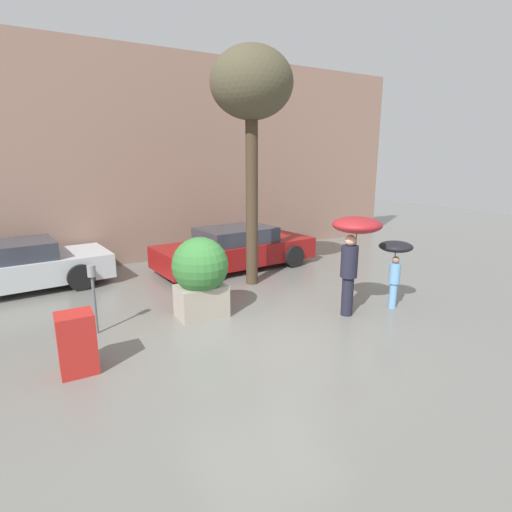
{
  "coord_description": "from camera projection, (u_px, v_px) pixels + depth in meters",
  "views": [
    {
      "loc": [
        -3.24,
        -5.34,
        3.01
      ],
      "look_at": [
        0.73,
        1.6,
        1.05
      ],
      "focal_mm": 28.0,
      "sensor_mm": 36.0,
      "label": 1
    }
  ],
  "objects": [
    {
      "name": "building_facade",
      "position": [
        150.0,
        159.0,
        11.55
      ],
      "size": [
        18.0,
        0.3,
        6.0
      ],
      "color": "#8C6B5B",
      "rests_on": "ground"
    },
    {
      "name": "parked_car_near",
      "position": [
        236.0,
        249.0,
        11.17
      ],
      "size": [
        4.63,
        2.23,
        1.15
      ],
      "rotation": [
        0.0,
        0.0,
        1.66
      ],
      "color": "maroon",
      "rests_on": "ground"
    },
    {
      "name": "newspaper_box",
      "position": [
        77.0,
        343.0,
        5.68
      ],
      "size": [
        0.5,
        0.44,
        0.9
      ],
      "color": "#B2231E",
      "rests_on": "ground"
    },
    {
      "name": "person_adult",
      "position": [
        355.0,
        239.0,
        7.59
      ],
      "size": [
        0.94,
        0.94,
        1.94
      ],
      "rotation": [
        0.0,
        0.0,
        0.01
      ],
      "color": "#1E1E2D",
      "rests_on": "ground"
    },
    {
      "name": "parking_meter",
      "position": [
        93.0,
        285.0,
        6.85
      ],
      "size": [
        0.14,
        0.14,
        1.25
      ],
      "color": "#595B60",
      "rests_on": "ground"
    },
    {
      "name": "parked_car_far",
      "position": [
        10.0,
        268.0,
        9.2
      ],
      "size": [
        4.47,
        2.23,
        1.15
      ],
      "rotation": [
        0.0,
        0.0,
        1.67
      ],
      "color": "#B7BCC1",
      "rests_on": "ground"
    },
    {
      "name": "person_child",
      "position": [
        395.0,
        256.0,
        8.09
      ],
      "size": [
        0.67,
        0.67,
        1.38
      ],
      "rotation": [
        0.0,
        0.0,
        0.92
      ],
      "color": "#669ED1",
      "rests_on": "ground"
    },
    {
      "name": "planter_box",
      "position": [
        200.0,
        274.0,
        7.62
      ],
      "size": [
        1.08,
        1.08,
        1.57
      ],
      "color": "#9E9384",
      "rests_on": "ground"
    },
    {
      "name": "street_tree",
      "position": [
        252.0,
        90.0,
        8.84
      ],
      "size": [
        1.85,
        1.85,
        5.42
      ],
      "color": "#423323",
      "rests_on": "ground"
    },
    {
      "name": "ground_plane",
      "position": [
        266.0,
        340.0,
        6.78
      ],
      "size": [
        40.0,
        40.0,
        0.0
      ],
      "primitive_type": "plane",
      "color": "slate"
    }
  ]
}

